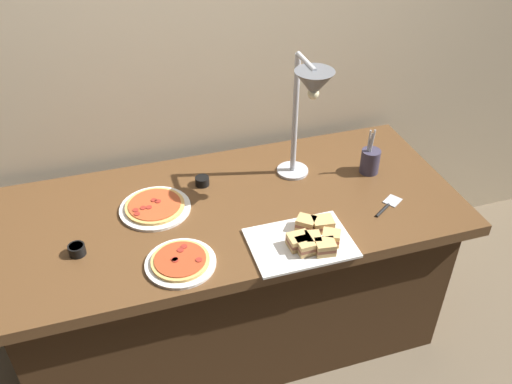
% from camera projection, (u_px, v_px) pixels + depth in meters
% --- Properties ---
extents(ground_plane, '(8.00, 8.00, 0.00)m').
position_uv_depth(ground_plane, '(234.00, 328.00, 2.66)').
color(ground_plane, brown).
extents(back_wall, '(4.40, 0.04, 2.40)m').
position_uv_depth(back_wall, '(197.00, 58.00, 2.33)').
color(back_wall, '#C6B593').
rests_on(back_wall, ground_plane).
extents(buffet_table, '(1.90, 0.84, 0.76)m').
position_uv_depth(buffet_table, '(232.00, 272.00, 2.43)').
color(buffet_table, brown).
rests_on(buffet_table, ground_plane).
extents(heat_lamp, '(0.15, 0.31, 0.56)m').
position_uv_depth(heat_lamp, '(310.00, 95.00, 2.04)').
color(heat_lamp, '#B7BABF').
rests_on(heat_lamp, buffet_table).
extents(pizza_plate_front, '(0.26, 0.26, 0.03)m').
position_uv_depth(pizza_plate_front, '(181.00, 262.00, 1.93)').
color(pizza_plate_front, white).
rests_on(pizza_plate_front, buffet_table).
extents(pizza_plate_center, '(0.29, 0.29, 0.03)m').
position_uv_depth(pizza_plate_center, '(155.00, 207.00, 2.18)').
color(pizza_plate_center, white).
rests_on(pizza_plate_center, buffet_table).
extents(sandwich_platter, '(0.38, 0.27, 0.06)m').
position_uv_depth(sandwich_platter, '(309.00, 239.00, 2.01)').
color(sandwich_platter, white).
rests_on(sandwich_platter, buffet_table).
extents(sauce_cup_near, '(0.06, 0.06, 0.04)m').
position_uv_depth(sauce_cup_near, '(202.00, 181.00, 2.32)').
color(sauce_cup_near, black).
rests_on(sauce_cup_near, buffet_table).
extents(sauce_cup_far, '(0.06, 0.06, 0.04)m').
position_uv_depth(sauce_cup_far, '(77.00, 249.00, 1.97)').
color(sauce_cup_far, black).
rests_on(sauce_cup_far, buffet_table).
extents(utensil_holder, '(0.08, 0.08, 0.22)m').
position_uv_depth(utensil_holder, '(370.00, 161.00, 2.37)').
color(utensil_holder, '#383347').
rests_on(utensil_holder, buffet_table).
extents(serving_spatula, '(0.16, 0.12, 0.01)m').
position_uv_depth(serving_spatula, '(388.00, 205.00, 2.21)').
color(serving_spatula, '#B7BABF').
rests_on(serving_spatula, buffet_table).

